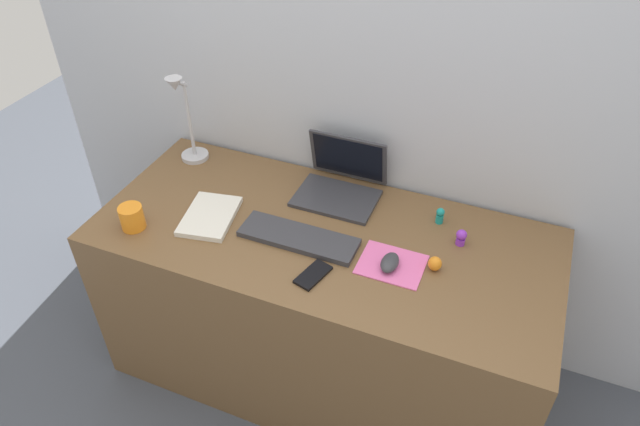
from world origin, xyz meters
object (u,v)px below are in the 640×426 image
notebook_pad (210,216)px  cell_phone (313,275)px  desk_lamp (186,122)px  laptop (341,180)px  toy_figurine_purple (461,237)px  toy_figurine_teal (440,215)px  toy_figurine_orange (435,264)px  coffee_mug (132,217)px  keyboard (299,237)px  mouse (390,263)px

notebook_pad → cell_phone: bearing=-26.3°
desk_lamp → laptop: bearing=2.9°
notebook_pad → toy_figurine_purple: size_ratio=4.06×
toy_figurine_teal → notebook_pad: bearing=-159.3°
notebook_pad → toy_figurine_orange: size_ratio=4.92×
cell_phone → toy_figurine_teal: (0.31, 0.42, 0.03)m
coffee_mug → desk_lamp: bearing=94.9°
desk_lamp → toy_figurine_teal: (1.02, -0.01, -0.15)m
toy_figurine_purple → laptop: bearing=165.2°
laptop → keyboard: laptop is taller
mouse → toy_figurine_teal: size_ratio=1.57×
laptop → toy_figurine_orange: size_ratio=6.15×
laptop → coffee_mug: 0.76m
keyboard → notebook_pad: (-0.34, -0.01, 0.00)m
toy_figurine_teal → desk_lamp: bearing=179.6°
desk_lamp → toy_figurine_teal: 1.03m
cell_phone → notebook_pad: (-0.45, 0.13, 0.01)m
toy_figurine_teal → toy_figurine_purple: toy_figurine_teal is taller
laptop → toy_figurine_purple: (0.48, -0.13, -0.02)m
laptop → keyboard: bearing=-96.8°
notebook_pad → toy_figurine_purple: bearing=2.6°
coffee_mug → toy_figurine_purple: (1.08, 0.34, -0.01)m
mouse → toy_figurine_purple: toy_figurine_purple is taller
laptop → keyboard: 0.32m
toy_figurine_teal → toy_figurine_orange: bearing=-80.5°
coffee_mug → toy_figurine_orange: (1.02, 0.19, -0.02)m
coffee_mug → toy_figurine_teal: size_ratio=1.43×
desk_lamp → toy_figurine_orange: (1.06, -0.25, -0.16)m
notebook_pad → toy_figurine_teal: (0.76, 0.29, 0.02)m
toy_figurine_orange → toy_figurine_purple: (0.05, 0.15, 0.01)m
coffee_mug → toy_figurine_orange: coffee_mug is taller
coffee_mug → toy_figurine_purple: 1.13m
toy_figurine_orange → laptop: bearing=146.8°
mouse → toy_figurine_purple: 0.27m
keyboard → toy_figurine_purple: toy_figurine_purple is taller
cell_phone → toy_figurine_purple: bearing=54.6°
toy_figurine_orange → toy_figurine_teal: 0.24m
notebook_pad → coffee_mug: bearing=-157.9°
notebook_pad → mouse: bearing=-10.5°
cell_phone → coffee_mug: size_ratio=1.47×
toy_figurine_teal → toy_figurine_purple: size_ratio=1.03×
cell_phone → desk_lamp: bearing=164.6°
laptop → toy_figurine_teal: 0.39m
cell_phone → notebook_pad: bearing=179.6°
mouse → toy_figurine_teal: (0.10, 0.29, 0.01)m
toy_figurine_teal → cell_phone: bearing=-126.7°
mouse → toy_figurine_purple: (0.19, 0.20, 0.01)m
laptop → coffee_mug: bearing=-141.9°
mouse → coffee_mug: (-0.89, -0.15, 0.02)m
desk_lamp → notebook_pad: size_ratio=1.57×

